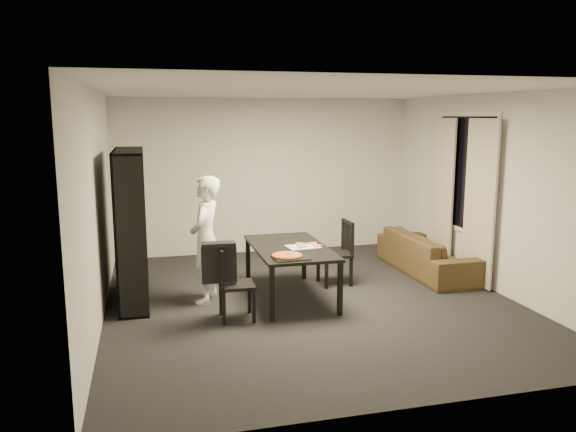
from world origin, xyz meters
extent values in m
cube|color=black|center=(0.00, 0.00, 0.00)|extent=(5.00, 5.50, 0.01)
cube|color=white|center=(0.00, 0.00, 2.60)|extent=(5.00, 5.50, 0.01)
cube|color=silver|center=(0.00, 2.75, 1.30)|extent=(5.00, 0.01, 2.60)
cube|color=silver|center=(0.00, -2.75, 1.30)|extent=(5.00, 0.01, 2.60)
cube|color=silver|center=(-2.50, 0.00, 1.30)|extent=(0.01, 5.50, 2.60)
cube|color=silver|center=(2.50, 0.00, 1.30)|extent=(0.01, 5.50, 2.60)
cube|color=black|center=(2.48, 0.60, 1.50)|extent=(0.02, 1.40, 1.60)
cube|color=white|center=(2.48, 0.60, 1.50)|extent=(0.03, 1.52, 1.72)
cube|color=beige|center=(2.40, 0.08, 1.15)|extent=(0.03, 0.70, 2.25)
cube|color=beige|center=(2.40, 1.12, 1.15)|extent=(0.03, 0.70, 2.25)
cube|color=black|center=(-2.16, 0.60, 0.95)|extent=(0.35, 1.50, 1.90)
cube|color=black|center=(-0.22, 0.18, 0.66)|extent=(0.90, 1.62, 0.04)
cube|color=black|center=(-0.63, -0.59, 0.32)|extent=(0.05, 0.05, 0.64)
cube|color=black|center=(0.18, -0.59, 0.32)|extent=(0.05, 0.05, 0.64)
cube|color=black|center=(-0.63, 0.94, 0.32)|extent=(0.05, 0.05, 0.64)
cube|color=black|center=(0.18, 0.94, 0.32)|extent=(0.05, 0.05, 0.64)
cube|color=black|center=(-1.00, -0.41, 0.40)|extent=(0.40, 0.40, 0.04)
cube|color=black|center=(-1.18, -0.41, 0.63)|extent=(0.05, 0.39, 0.42)
cube|color=black|center=(-1.18, -0.41, 0.82)|extent=(0.04, 0.37, 0.05)
cube|color=black|center=(-0.84, -0.59, 0.19)|extent=(0.04, 0.04, 0.38)
cube|color=black|center=(-0.83, -0.25, 0.19)|extent=(0.04, 0.04, 0.38)
cube|color=black|center=(-1.17, -0.58, 0.19)|extent=(0.04, 0.04, 0.38)
cube|color=black|center=(-1.16, -0.24, 0.19)|extent=(0.04, 0.04, 0.38)
cube|color=black|center=(0.53, 0.61, 0.42)|extent=(0.42, 0.42, 0.04)
cube|color=black|center=(0.71, 0.61, 0.66)|extent=(0.05, 0.41, 0.44)
cube|color=black|center=(0.71, 0.61, 0.87)|extent=(0.04, 0.39, 0.05)
cube|color=black|center=(0.35, 0.78, 0.20)|extent=(0.04, 0.04, 0.40)
cube|color=black|center=(0.35, 0.43, 0.20)|extent=(0.04, 0.04, 0.40)
cube|color=black|center=(0.70, 0.79, 0.20)|extent=(0.04, 0.04, 0.40)
cube|color=black|center=(0.71, 0.43, 0.20)|extent=(0.04, 0.04, 0.40)
cube|color=black|center=(-1.20, -0.41, 0.65)|extent=(0.39, 0.09, 0.42)
cube|color=black|center=(-1.20, -0.41, 0.89)|extent=(0.38, 0.18, 0.05)
imported|color=white|center=(-1.27, 0.31, 0.79)|extent=(0.58, 0.68, 1.59)
cube|color=black|center=(-0.37, -0.41, 0.68)|extent=(0.42, 0.34, 0.01)
cylinder|color=#995E2C|center=(-0.40, -0.38, 0.70)|extent=(0.35, 0.35, 0.02)
cylinder|color=#C97234|center=(-0.40, -0.38, 0.72)|extent=(0.31, 0.31, 0.01)
cube|color=silver|center=(-0.07, 0.10, 0.68)|extent=(0.43, 0.35, 0.01)
imported|color=#44331B|center=(2.07, 0.82, 0.29)|extent=(0.78, 2.00, 0.58)
camera|label=1|loc=(-1.95, -6.53, 2.31)|focal=35.00mm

